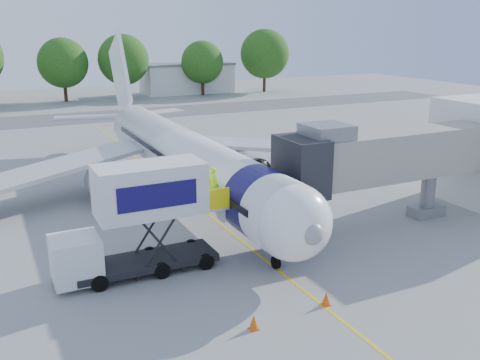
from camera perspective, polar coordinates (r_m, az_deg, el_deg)
name	(u,v)px	position (r m, az deg, el deg)	size (l,w,h in m)	color
ground	(204,212)	(35.34, -3.81, -3.40)	(160.00, 160.00, 0.00)	gray
guidance_line	(204,212)	(35.34, -3.81, -3.39)	(0.15, 70.00, 0.01)	yellow
taxiway_strip	(86,117)	(74.90, -16.15, 6.43)	(120.00, 10.00, 0.01)	#59595B
aircraft	(182,155)	(38.21, -6.23, 2.65)	(34.17, 37.73, 11.35)	white
jet_bridge	(375,158)	(32.31, 14.17, 2.30)	(13.90, 3.20, 6.60)	gray
catering_hiloader	(138,220)	(26.29, -10.80, -4.25)	(8.50, 2.44, 5.50)	black
ground_tug	(369,338)	(21.11, 13.58, -16.07)	(3.68, 2.65, 1.33)	silver
safety_cone_a	(326,299)	(24.23, 9.18, -12.39)	(0.39, 0.39, 0.63)	#DC4F0B
safety_cone_b	(254,322)	(22.25, 1.48, -14.94)	(0.40, 0.40, 0.64)	#DC4F0B
outbuilding_right	(187,78)	(99.51, -5.67, 10.77)	(16.40, 7.40, 5.30)	silver
tree_d	(63,63)	(91.45, -18.37, 11.77)	(7.92, 7.92, 10.09)	#382314
tree_e	(123,60)	(92.35, -12.33, 12.43)	(8.31, 8.31, 10.59)	#382314
tree_f	(202,62)	(95.66, -4.04, 12.42)	(7.37, 7.37, 9.39)	#382314
tree_g	(265,54)	(100.30, 2.65, 13.29)	(8.89, 8.89, 11.34)	#382314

